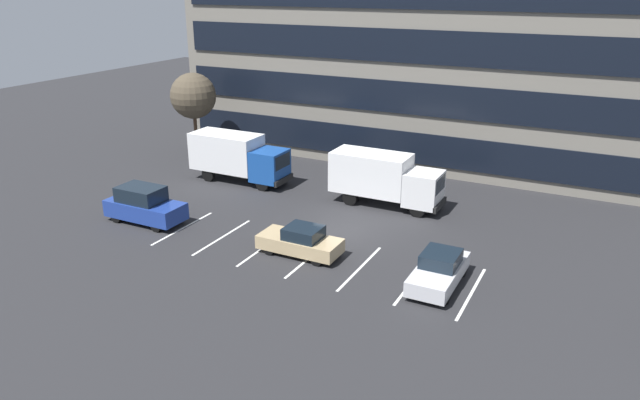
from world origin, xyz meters
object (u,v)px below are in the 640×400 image
at_px(sedan_silver, 439,270).
at_px(sedan_tan, 301,241).
at_px(box_truck_white, 384,177).
at_px(box_truck_blue, 238,155).
at_px(bare_tree, 193,96).
at_px(suv_navy, 144,205).

relative_size(sedan_silver, sedan_tan, 1.03).
height_order(box_truck_white, box_truck_blue, box_truck_blue).
height_order(box_truck_white, bare_tree, bare_tree).
height_order(sedan_tan, bare_tree, bare_tree).
bearing_deg(bare_tree, box_truck_blue, -29.55).
height_order(sedan_tan, suv_navy, suv_navy).
bearing_deg(box_truck_blue, sedan_tan, -41.32).
bearing_deg(sedan_tan, bare_tree, 143.00).
bearing_deg(box_truck_white, box_truck_blue, -178.95).
height_order(sedan_silver, bare_tree, bare_tree).
xyz_separation_m(sedan_silver, sedan_tan, (-7.40, -0.04, -0.02)).
relative_size(box_truck_blue, sedan_silver, 1.61).
relative_size(box_truck_white, sedan_silver, 1.59).
xyz_separation_m(suv_navy, bare_tree, (-5.99, 12.60, 3.88)).
distance_m(box_truck_white, bare_tree, 18.16).
height_order(box_truck_white, suv_navy, box_truck_white).
bearing_deg(sedan_silver, sedan_tan, -179.71).
xyz_separation_m(sedan_silver, suv_navy, (-17.79, -0.30, 0.29)).
height_order(box_truck_blue, bare_tree, bare_tree).
xyz_separation_m(sedan_tan, suv_navy, (-10.39, -0.26, 0.30)).
height_order(box_truck_blue, sedan_tan, box_truck_blue).
height_order(box_truck_blue, sedan_silver, box_truck_blue).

